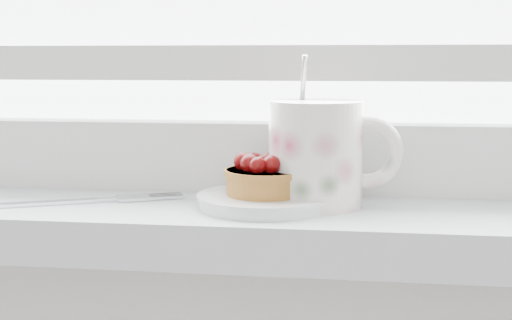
% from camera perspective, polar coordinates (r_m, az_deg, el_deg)
% --- Properties ---
extents(saucer, '(0.12, 0.12, 0.01)m').
position_cam_1_polar(saucer, '(0.65, 0.71, -3.28)').
color(saucer, silver).
rests_on(saucer, windowsill).
extents(raspberry_tart, '(0.07, 0.07, 0.04)m').
position_cam_1_polar(raspberry_tart, '(0.65, 0.72, -1.26)').
color(raspberry_tart, '#905A1F').
rests_on(raspberry_tart, saucer).
extents(floral_mug, '(0.12, 0.09, 0.14)m').
position_cam_1_polar(floral_mug, '(0.65, 5.08, 0.68)').
color(floral_mug, white).
rests_on(floral_mug, windowsill).
extents(fork, '(0.19, 0.10, 0.00)m').
position_cam_1_polar(fork, '(0.69, -14.13, -3.21)').
color(fork, silver).
rests_on(fork, windowsill).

